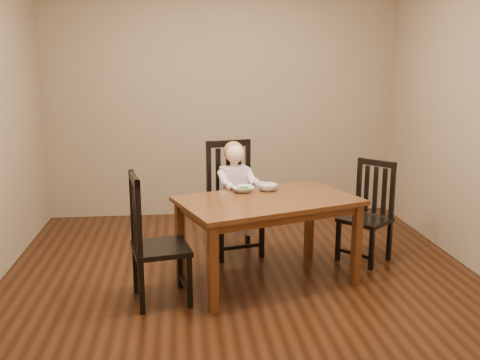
{
  "coord_description": "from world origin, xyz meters",
  "views": [
    {
      "loc": [
        -0.49,
        -4.15,
        1.77
      ],
      "look_at": [
        0.01,
        0.25,
        0.79
      ],
      "focal_mm": 40.0,
      "sensor_mm": 36.0,
      "label": 1
    }
  ],
  "objects": [
    {
      "name": "toddler",
      "position": [
        0.0,
        0.61,
        0.64
      ],
      "size": [
        0.41,
        0.47,
        0.55
      ],
      "primitive_type": null,
      "rotation": [
        0.0,
        0.0,
        3.37
      ],
      "color": "white",
      "rests_on": "chair_child"
    },
    {
      "name": "bowl_veg",
      "position": [
        0.24,
        0.22,
        0.72
      ],
      "size": [
        0.21,
        0.21,
        0.06
      ],
      "primitive_type": "imported",
      "rotation": [
        0.0,
        0.0,
        -0.22
      ],
      "color": "silver",
      "rests_on": "dining_table"
    },
    {
      "name": "chair_right",
      "position": [
        1.18,
        0.33,
        0.43
      ],
      "size": [
        0.54,
        0.54,
        0.91
      ],
      "rotation": [
        0.0,
        0.0,
        2.28
      ],
      "color": "black",
      "rests_on": "room"
    },
    {
      "name": "room",
      "position": [
        0.0,
        0.0,
        1.35
      ],
      "size": [
        4.01,
        4.01,
        2.71
      ],
      "color": "#411F0D",
      "rests_on": "ground"
    },
    {
      "name": "bowl_peas",
      "position": [
        0.03,
        0.2,
        0.72
      ],
      "size": [
        0.2,
        0.2,
        0.05
      ],
      "primitive_type": "imported",
      "rotation": [
        0.0,
        0.0,
        0.07
      ],
      "color": "silver",
      "rests_on": "dining_table"
    },
    {
      "name": "chair_left",
      "position": [
        -0.7,
        -0.35,
        0.47
      ],
      "size": [
        0.48,
        0.49,
        0.98
      ],
      "rotation": [
        0.0,
        0.0,
        -1.38
      ],
      "color": "black",
      "rests_on": "room"
    },
    {
      "name": "dining_table",
      "position": [
        0.2,
        -0.05,
        0.61
      ],
      "size": [
        1.59,
        1.24,
        0.7
      ],
      "rotation": [
        0.0,
        0.0,
        0.33
      ],
      "color": "#4C2811",
      "rests_on": "room"
    },
    {
      "name": "fork",
      "position": [
        -0.01,
        0.17,
        0.74
      ],
      "size": [
        0.12,
        0.08,
        0.05
      ],
      "rotation": [
        0.0,
        0.0,
        1.01
      ],
      "color": "silver",
      "rests_on": "bowl_peas"
    },
    {
      "name": "chair_child",
      "position": [
        -0.01,
        0.67,
        0.5
      ],
      "size": [
        0.54,
        0.52,
        1.05
      ],
      "rotation": [
        0.0,
        0.0,
        3.37
      ],
      "color": "black",
      "rests_on": "room"
    }
  ]
}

